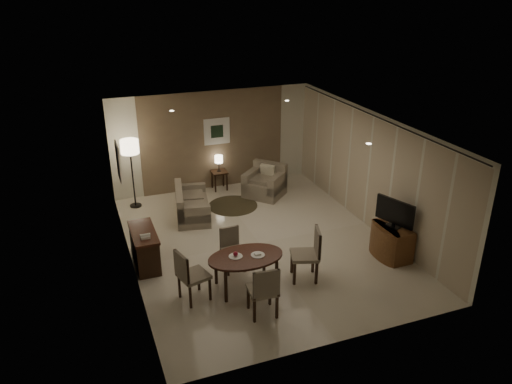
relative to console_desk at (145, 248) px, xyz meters
name	(u,v)px	position (x,y,z in m)	size (l,w,h in m)	color
room_shell	(253,180)	(2.49, 0.40, 0.98)	(5.50, 7.00, 2.70)	beige
taupe_accent	(213,140)	(2.49, 3.48, 0.98)	(3.96, 0.03, 2.70)	#79654B
curtain_wall	(369,172)	(5.17, 0.00, 0.95)	(0.08, 6.70, 2.58)	beige
curtain_rod	(374,116)	(5.17, 0.00, 2.27)	(0.03, 0.03, 6.80)	black
art_back_frame	(217,131)	(2.59, 3.46, 1.23)	(0.72, 0.03, 0.72)	silver
art_back_canvas	(217,131)	(2.59, 3.44, 1.23)	(0.34, 0.01, 0.34)	black
art_left_frame	(118,162)	(-0.23, 1.20, 1.48)	(0.03, 0.60, 0.80)	silver
art_left_canvas	(119,162)	(-0.21, 1.20, 1.48)	(0.01, 0.46, 0.64)	gray
downlight_nl	(218,163)	(1.09, -1.80, 2.31)	(0.10, 0.10, 0.01)	white
downlight_nr	(369,144)	(3.89, -1.80, 2.31)	(0.10, 0.10, 0.01)	white
downlight_fl	(172,111)	(1.09, 1.80, 2.31)	(0.10, 0.10, 0.01)	white
downlight_fr	(287,101)	(3.89, 1.80, 2.31)	(0.10, 0.10, 0.01)	white
console_desk	(145,248)	(0.00, 0.00, 0.00)	(0.48, 1.20, 0.75)	#4A2318
telephone	(145,236)	(0.00, -0.30, 0.43)	(0.20, 0.14, 0.09)	white
tv_cabinet	(392,241)	(4.89, -1.50, -0.03)	(0.48, 0.90, 0.70)	brown
flat_tv	(395,213)	(4.87, -1.50, 0.65)	(0.06, 0.88, 0.60)	black
dining_table	(246,272)	(1.64, -1.50, -0.04)	(1.43, 0.90, 0.67)	#4A2318
chair_near	(262,289)	(1.64, -2.36, 0.13)	(0.48, 0.48, 1.00)	gray
chair_far	(233,251)	(1.61, -0.83, 0.06)	(0.42, 0.42, 0.86)	gray
chair_left	(194,275)	(0.65, -1.53, 0.13)	(0.49, 0.49, 1.01)	gray
chair_right	(304,255)	(2.80, -1.62, 0.15)	(0.51, 0.51, 1.05)	gray
plate_a	(236,256)	(1.46, -1.45, 0.30)	(0.26, 0.26, 0.02)	white
plate_b	(258,255)	(1.86, -1.55, 0.30)	(0.26, 0.26, 0.02)	white
fruit_apple	(236,254)	(1.46, -1.45, 0.36)	(0.09, 0.09, 0.09)	maroon
napkin	(258,254)	(1.86, -1.55, 0.33)	(0.12, 0.08, 0.03)	white
round_rug	(233,205)	(2.56, 2.07, -0.37)	(1.26, 1.26, 0.01)	#443A26
sofa	(192,202)	(1.45, 1.85, -0.01)	(0.77, 1.54, 0.72)	gray
armchair	(264,181)	(3.56, 2.39, 0.05)	(0.95, 0.90, 0.84)	gray
side_table	(219,180)	(2.56, 3.24, -0.11)	(0.41, 0.41, 0.53)	#331D11
table_lamp	(219,163)	(2.56, 3.25, 0.40)	(0.22, 0.22, 0.50)	#FFEAC1
floor_lamp	(132,174)	(0.21, 2.93, 0.51)	(0.45, 0.45, 1.78)	#FFE5B7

